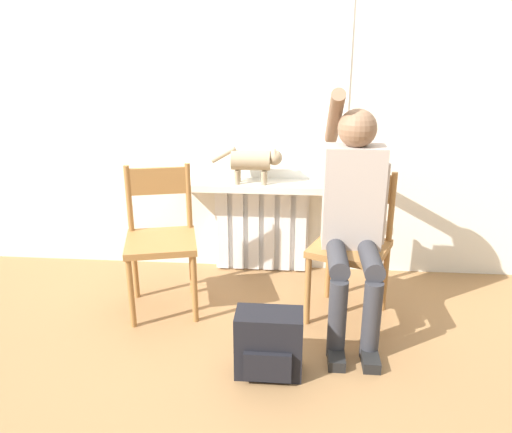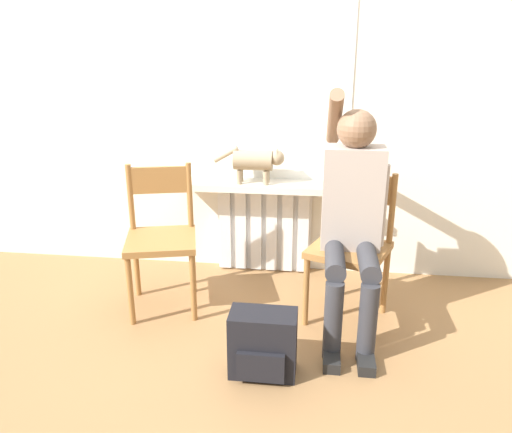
{
  "view_description": "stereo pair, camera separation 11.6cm",
  "coord_description": "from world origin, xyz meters",
  "views": [
    {
      "loc": [
        0.25,
        -2.27,
        1.63
      ],
      "look_at": [
        0.0,
        0.66,
        0.59
      ],
      "focal_mm": 35.0,
      "sensor_mm": 36.0,
      "label": 1
    },
    {
      "loc": [
        0.37,
        -2.26,
        1.63
      ],
      "look_at": [
        0.0,
        0.66,
        0.59
      ],
      "focal_mm": 35.0,
      "sensor_mm": 36.0,
      "label": 2
    }
  ],
  "objects": [
    {
      "name": "person",
      "position": [
        0.57,
        0.44,
        0.73
      ],
      "size": [
        0.36,
        0.99,
        1.4
      ],
      "color": "#333338",
      "rests_on": "ground_plane"
    },
    {
      "name": "chair_left",
      "position": [
        -0.58,
        0.55,
        0.48
      ],
      "size": [
        0.51,
        0.51,
        0.91
      ],
      "rotation": [
        0.0,
        0.0,
        0.25
      ],
      "color": "#9E6B38",
      "rests_on": "ground_plane"
    },
    {
      "name": "wall_with_window",
      "position": [
        0.0,
        1.23,
        1.35
      ],
      "size": [
        7.0,
        0.06,
        2.7
      ],
      "color": "white",
      "rests_on": "ground_plane"
    },
    {
      "name": "chair_right",
      "position": [
        0.59,
        0.54,
        0.48
      ],
      "size": [
        0.55,
        0.55,
        0.91
      ],
      "rotation": [
        0.0,
        0.0,
        -0.39
      ],
      "color": "#9E6B38",
      "rests_on": "ground_plane"
    },
    {
      "name": "ground_plane",
      "position": [
        0.0,
        0.0,
        0.0
      ],
      "size": [
        12.0,
        12.0,
        0.0
      ],
      "primitive_type": "plane",
      "color": "olive"
    },
    {
      "name": "window_glass",
      "position": [
        0.0,
        1.2,
        1.35
      ],
      "size": [
        1.16,
        0.01,
        1.31
      ],
      "color": "white",
      "rests_on": "windowsill"
    },
    {
      "name": "backpack",
      "position": [
        0.13,
        -0.09,
        0.17
      ],
      "size": [
        0.34,
        0.22,
        0.35
      ],
      "color": "black",
      "rests_on": "ground_plane"
    },
    {
      "name": "radiator",
      "position": [
        -0.0,
        1.15,
        0.32
      ],
      "size": [
        0.69,
        0.08,
        0.65
      ],
      "color": "white",
      "rests_on": "ground_plane"
    },
    {
      "name": "cat",
      "position": [
        -0.05,
        1.05,
        0.86
      ],
      "size": [
        0.49,
        0.14,
        0.26
      ],
      "color": "#9E896B",
      "rests_on": "windowsill"
    },
    {
      "name": "windowsill",
      "position": [
        0.0,
        1.08,
        0.67
      ],
      "size": [
        1.21,
        0.24,
        0.05
      ],
      "color": "silver",
      "rests_on": "radiator"
    }
  ]
}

